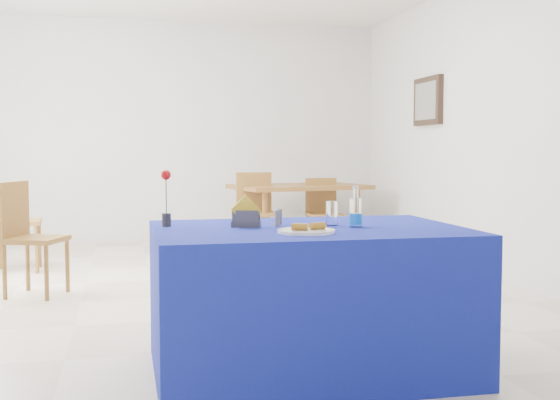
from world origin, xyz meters
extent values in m
plane|color=beige|center=(0.00, 0.00, 0.00)|extent=(7.00, 7.00, 0.00)
plane|color=silver|center=(0.00, 3.50, 1.40)|extent=(5.00, 0.00, 5.00)
plane|color=silver|center=(0.00, -3.50, 1.40)|extent=(5.00, 0.00, 5.00)
plane|color=silver|center=(2.50, 0.00, 1.40)|extent=(0.00, 7.00, 7.00)
cube|color=black|center=(2.47, 1.60, 1.70)|extent=(0.06, 0.64, 0.52)
cube|color=#998C66|center=(2.44, 1.60, 1.70)|extent=(0.02, 0.52, 0.40)
cylinder|color=white|center=(0.09, -2.26, 0.77)|extent=(0.28, 0.28, 0.01)
cylinder|color=white|center=(0.31, -1.95, 0.82)|extent=(0.07, 0.07, 0.13)
cylinder|color=slate|center=(0.01, -1.95, 0.80)|extent=(0.03, 0.03, 0.08)
cylinder|color=slate|center=(0.04, -1.86, 0.80)|extent=(0.03, 0.03, 0.08)
cube|color=navy|center=(0.16, -2.02, 0.38)|extent=(1.60, 1.10, 0.76)
cylinder|color=white|center=(0.41, -2.05, 0.83)|extent=(0.07, 0.07, 0.15)
cylinder|color=#0D73EB|center=(0.41, -2.05, 0.80)|extent=(0.07, 0.07, 0.06)
cylinder|color=white|center=(0.41, -2.05, 0.94)|extent=(0.03, 0.03, 0.05)
cylinder|color=silver|center=(0.41, -2.05, 0.97)|extent=(0.03, 0.03, 0.01)
cube|color=#39383E|center=(-0.15, -1.94, 0.78)|extent=(0.16, 0.11, 0.03)
cube|color=#3C3C41|center=(-0.16, -1.97, 0.81)|extent=(0.13, 0.05, 0.09)
cube|color=#36363B|center=(-0.15, -1.92, 0.81)|extent=(0.13, 0.05, 0.09)
cube|color=yellow|center=(-0.15, -1.94, 0.85)|extent=(0.16, 0.02, 0.16)
cylinder|color=#26262B|center=(-0.56, -1.82, 0.80)|extent=(0.05, 0.05, 0.07)
cylinder|color=#19671E|center=(-0.56, -1.82, 0.91)|extent=(0.01, 0.01, 0.22)
sphere|color=#BC0C0E|center=(-0.56, -1.82, 1.03)|extent=(0.05, 0.05, 0.05)
cube|color=brown|center=(1.28, 2.60, 0.73)|extent=(1.69, 1.27, 0.05)
cylinder|color=olive|center=(0.76, 2.13, 0.35)|extent=(0.07, 0.07, 0.71)
cylinder|color=brown|center=(1.94, 2.38, 0.35)|extent=(0.07, 0.07, 0.71)
cylinder|color=brown|center=(0.62, 2.82, 0.35)|extent=(0.07, 0.07, 0.71)
cylinder|color=brown|center=(1.80, 3.06, 0.35)|extent=(0.07, 0.07, 0.71)
cylinder|color=brown|center=(0.52, 1.99, 0.22)|extent=(0.04, 0.04, 0.44)
cylinder|color=brown|center=(0.87, 2.00, 0.22)|extent=(0.04, 0.04, 0.44)
cylinder|color=brown|center=(0.50, 2.34, 0.22)|extent=(0.04, 0.04, 0.44)
cylinder|color=brown|center=(0.86, 2.35, 0.22)|extent=(0.04, 0.04, 0.44)
cube|color=brown|center=(0.69, 2.17, 0.45)|extent=(0.42, 0.42, 0.04)
cube|color=brown|center=(0.68, 2.36, 0.69)|extent=(0.41, 0.05, 0.45)
cylinder|color=brown|center=(1.34, 2.14, 0.20)|extent=(0.03, 0.03, 0.40)
cylinder|color=brown|center=(1.66, 2.12, 0.20)|extent=(0.03, 0.03, 0.40)
cylinder|color=brown|center=(1.35, 2.46, 0.20)|extent=(0.03, 0.03, 0.40)
cylinder|color=brown|center=(1.67, 2.44, 0.20)|extent=(0.03, 0.03, 0.40)
cube|color=brown|center=(1.50, 2.29, 0.41)|extent=(0.39, 0.39, 0.04)
cube|color=brown|center=(1.51, 2.46, 0.63)|extent=(0.38, 0.05, 0.41)
cylinder|color=brown|center=(-1.37, 0.07, 0.22)|extent=(0.04, 0.04, 0.44)
cylinder|color=brown|center=(-1.24, 0.40, 0.22)|extent=(0.04, 0.04, 0.44)
cylinder|color=brown|center=(-1.69, 0.20, 0.22)|extent=(0.04, 0.04, 0.44)
cylinder|color=brown|center=(-1.56, 0.53, 0.22)|extent=(0.04, 0.04, 0.44)
cube|color=brown|center=(-1.47, 0.30, 0.45)|extent=(0.53, 0.53, 0.04)
cube|color=brown|center=(-1.64, 0.37, 0.69)|extent=(0.19, 0.39, 0.45)
cylinder|color=brown|center=(-1.59, 1.38, 0.23)|extent=(0.04, 0.04, 0.46)
cylinder|color=brown|center=(-1.61, 1.74, 0.23)|extent=(0.04, 0.04, 0.46)
cylinder|color=brown|center=(-1.97, 1.72, 0.23)|extent=(0.04, 0.04, 0.46)
cube|color=brown|center=(-1.78, 1.55, 0.47)|extent=(0.45, 0.45, 0.04)
cylinder|color=gold|center=(0.05, -2.27, 0.79)|extent=(0.09, 0.06, 0.03)
cylinder|color=beige|center=(0.09, -2.29, 0.79)|extent=(0.01, 0.03, 0.03)
cylinder|color=gold|center=(0.15, -2.25, 0.79)|extent=(0.08, 0.05, 0.03)
cylinder|color=beige|center=(0.19, -2.24, 0.79)|extent=(0.01, 0.03, 0.03)
camera|label=1|loc=(-0.77, -5.54, 1.16)|focal=45.00mm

